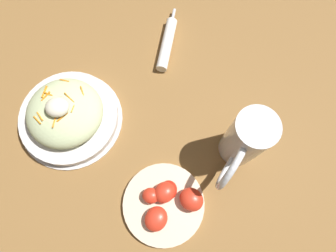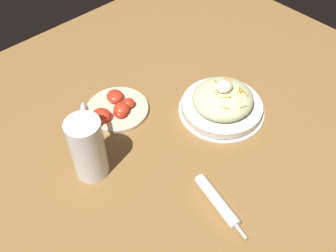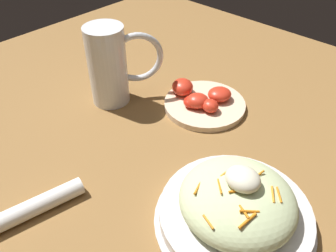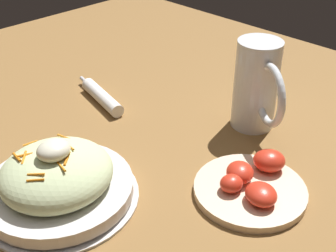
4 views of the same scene
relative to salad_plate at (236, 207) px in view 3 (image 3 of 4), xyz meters
name	(u,v)px [view 3 (image 3 of 4)]	position (x,y,z in m)	size (l,w,h in m)	color
ground_plane	(158,192)	(-0.12, -0.04, -0.03)	(1.43, 1.43, 0.00)	olive
salad_plate	(236,207)	(0.00, 0.00, 0.00)	(0.24, 0.24, 0.10)	silver
beer_mug	(111,70)	(-0.38, 0.08, 0.04)	(0.11, 0.14, 0.17)	white
napkin_roll	(36,206)	(-0.23, -0.19, -0.02)	(0.06, 0.18, 0.03)	white
tomato_plate	(202,101)	(-0.22, 0.20, -0.02)	(0.18, 0.17, 0.05)	beige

